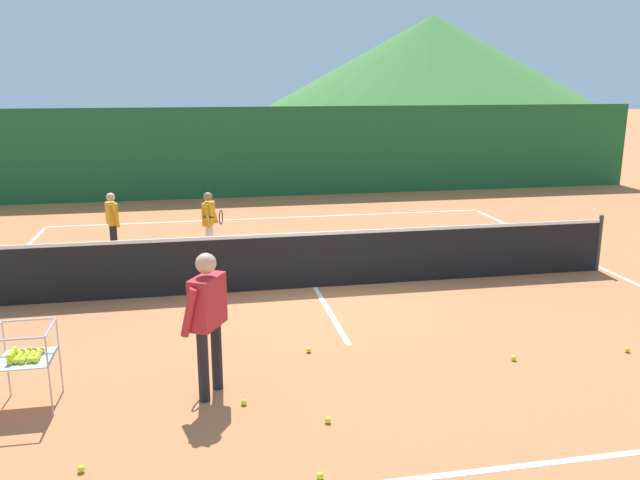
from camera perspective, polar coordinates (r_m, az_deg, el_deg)
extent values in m
plane|color=#C67042|center=(11.14, -0.46, -4.17)|extent=(120.00, 120.00, 0.00)
cube|color=white|center=(6.25, 9.44, -19.87)|extent=(11.06, 0.08, 0.01)
cube|color=white|center=(16.71, -4.09, 1.95)|extent=(11.06, 0.08, 0.01)
cube|color=white|center=(13.26, 23.77, -2.40)|extent=(0.08, 11.39, 0.01)
cube|color=white|center=(11.14, -0.46, -4.16)|extent=(0.08, 5.10, 0.01)
cylinder|color=#333338|center=(13.03, 23.31, -0.25)|extent=(0.08, 0.08, 1.05)
cube|color=black|center=(11.01, -0.47, -1.90)|extent=(10.61, 0.02, 0.92)
cube|color=white|center=(10.89, -0.47, 0.56)|extent=(10.61, 0.03, 0.06)
cylinder|color=black|center=(7.35, -10.22, -10.87)|extent=(0.12, 0.12, 0.82)
cylinder|color=black|center=(7.60, -9.07, -9.96)|extent=(0.12, 0.12, 0.82)
cube|color=#B2262D|center=(7.21, -9.86, -5.36)|extent=(0.44, 0.54, 0.57)
sphere|color=#DBAD84|center=(7.08, -10.00, -2.03)|extent=(0.23, 0.23, 0.23)
cylinder|color=#B2262D|center=(7.03, -11.44, -6.26)|extent=(0.24, 0.19, 0.56)
cylinder|color=#B2262D|center=(7.48, -9.10, -4.96)|extent=(0.19, 0.16, 0.56)
torus|color=#262628|center=(7.61, -10.82, -5.05)|extent=(0.16, 0.26, 0.29)
cylinder|color=black|center=(7.50, -9.18, -5.28)|extent=(0.20, 0.13, 0.03)
cylinder|color=black|center=(13.89, -17.78, 0.15)|extent=(0.09, 0.09, 0.63)
cylinder|color=black|center=(13.66, -17.55, -0.06)|extent=(0.09, 0.09, 0.63)
cube|color=orange|center=(13.66, -17.83, 2.23)|extent=(0.29, 0.41, 0.44)
sphere|color=#DBAD84|center=(13.60, -17.93, 3.61)|extent=(0.17, 0.17, 0.17)
cylinder|color=orange|center=(13.88, -17.81, 2.30)|extent=(0.18, 0.12, 0.43)
cylinder|color=orange|center=(13.46, -17.48, 1.96)|extent=(0.14, 0.11, 0.43)
cylinder|color=silver|center=(13.36, -9.54, 0.13)|extent=(0.10, 0.10, 0.64)
cylinder|color=silver|center=(13.13, -9.80, -0.12)|extent=(0.10, 0.10, 0.64)
cube|color=orange|center=(13.12, -9.77, 2.31)|extent=(0.27, 0.42, 0.45)
sphere|color=#996B4C|center=(13.06, -9.83, 3.78)|extent=(0.18, 0.18, 0.18)
cylinder|color=orange|center=(13.32, -9.31, 2.39)|extent=(0.19, 0.11, 0.44)
cylinder|color=orange|center=(12.91, -9.86, 1.98)|extent=(0.15, 0.10, 0.44)
torus|color=#262628|center=(12.85, -8.70, 1.98)|extent=(0.10, 0.29, 0.29)
cylinder|color=black|center=(12.91, -9.76, 1.99)|extent=(0.22, 0.09, 0.03)
cylinder|color=#B7B7BC|center=(8.10, -25.85, -9.41)|extent=(0.02, 0.02, 0.89)
cylinder|color=#B7B7BC|center=(7.97, -21.92, -9.38)|extent=(0.02, 0.02, 0.89)
cylinder|color=#B7B7BC|center=(7.47, -22.70, -11.06)|extent=(0.02, 0.02, 0.89)
cube|color=#B7B7BC|center=(7.74, -24.42, -9.49)|extent=(0.56, 0.56, 0.01)
cube|color=#B7B7BC|center=(7.88, -24.22, -6.42)|extent=(0.56, 0.02, 0.02)
cube|color=#B7B7BC|center=(7.37, -25.18, -7.91)|extent=(0.56, 0.02, 0.02)
cube|color=#B7B7BC|center=(7.56, -22.61, -7.10)|extent=(0.02, 0.56, 0.02)
sphere|color=yellow|center=(7.65, -25.59, -9.66)|extent=(0.07, 0.07, 0.07)
sphere|color=yellow|center=(7.70, -25.55, -9.46)|extent=(0.07, 0.07, 0.07)
sphere|color=yellow|center=(7.77, -25.35, -9.26)|extent=(0.07, 0.07, 0.07)
sphere|color=yellow|center=(7.82, -25.23, -9.05)|extent=(0.07, 0.07, 0.07)
sphere|color=yellow|center=(7.88, -25.14, -8.90)|extent=(0.07, 0.07, 0.07)
sphere|color=yellow|center=(7.63, -25.16, -9.60)|extent=(0.07, 0.07, 0.07)
sphere|color=yellow|center=(7.69, -25.03, -9.43)|extent=(0.07, 0.07, 0.07)
sphere|color=yellow|center=(7.74, -24.88, -9.26)|extent=(0.07, 0.07, 0.07)
sphere|color=yellow|center=(7.80, -24.86, -9.08)|extent=(0.07, 0.07, 0.07)
sphere|color=yellow|center=(7.86, -24.69, -8.92)|extent=(0.07, 0.07, 0.07)
sphere|color=yellow|center=(7.61, -24.71, -9.64)|extent=(0.07, 0.07, 0.07)
sphere|color=yellow|center=(7.67, -24.57, -9.47)|extent=(0.07, 0.07, 0.07)
sphere|color=yellow|center=(7.73, -24.41, -9.25)|extent=(0.07, 0.07, 0.07)
sphere|color=yellow|center=(7.79, -24.31, -9.07)|extent=(0.07, 0.07, 0.07)
sphere|color=yellow|center=(7.85, -24.19, -8.85)|extent=(0.07, 0.07, 0.07)
sphere|color=yellow|center=(7.60, -24.15, -9.60)|extent=(0.07, 0.07, 0.07)
sphere|color=yellow|center=(7.65, -24.10, -9.46)|extent=(0.07, 0.07, 0.07)
sphere|color=yellow|center=(7.71, -23.95, -9.28)|extent=(0.07, 0.07, 0.07)
sphere|color=yellow|center=(7.77, -23.90, -9.09)|extent=(0.07, 0.07, 0.07)
sphere|color=yellow|center=(7.83, -23.80, -8.89)|extent=(0.07, 0.07, 0.07)
sphere|color=yellow|center=(7.58, -23.74, -9.61)|extent=(0.07, 0.07, 0.07)
sphere|color=yellow|center=(7.64, -23.61, -9.45)|extent=(0.07, 0.07, 0.07)
sphere|color=yellow|center=(7.70, -23.56, -9.26)|extent=(0.07, 0.07, 0.07)
sphere|color=yellow|center=(7.76, -23.42, -9.04)|extent=(0.07, 0.07, 0.07)
sphere|color=yellow|center=(7.82, -23.26, -8.90)|extent=(0.07, 0.07, 0.07)
sphere|color=yellow|center=(7.63, -25.68, -9.23)|extent=(0.07, 0.07, 0.07)
sphere|color=yellow|center=(7.69, -25.51, -9.08)|extent=(0.07, 0.07, 0.07)
sphere|color=yellow|center=(7.74, -25.43, -8.90)|extent=(0.07, 0.07, 0.07)
sphere|color=yellow|center=(7.79, -25.28, -8.72)|extent=(0.07, 0.07, 0.07)
sphere|color=yellow|center=(8.57, -1.01, -9.64)|extent=(0.07, 0.07, 0.07)
sphere|color=yellow|center=(9.09, -23.60, -9.47)|extent=(0.07, 0.07, 0.07)
sphere|color=yellow|center=(6.14, 0.00, -20.01)|extent=(0.07, 0.07, 0.07)
sphere|color=yellow|center=(9.47, 25.40, -8.71)|extent=(0.07, 0.07, 0.07)
sphere|color=yellow|center=(6.97, 0.69, -15.55)|extent=(0.07, 0.07, 0.07)
sphere|color=yellow|center=(7.36, -6.72, -13.96)|extent=(0.07, 0.07, 0.07)
sphere|color=yellow|center=(8.70, 16.65, -9.91)|extent=(0.07, 0.07, 0.07)
sphere|color=yellow|center=(6.60, -20.27, -18.36)|extent=(0.07, 0.07, 0.07)
cube|color=#1E5B2D|center=(19.66, -5.30, 7.69)|extent=(24.33, 0.08, 2.68)
cone|color=#427A38|center=(74.61, 9.77, 15.01)|extent=(38.11, 38.11, 10.22)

